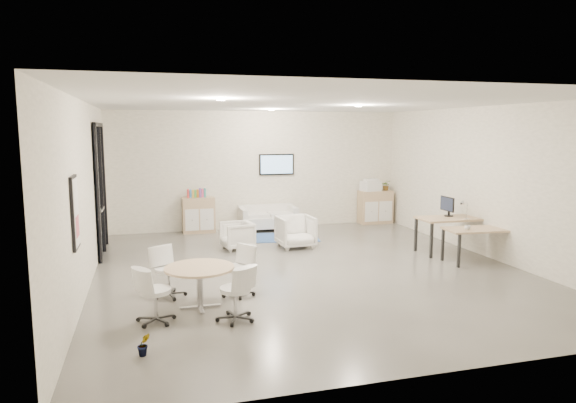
# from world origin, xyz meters

# --- Properties ---
(room_shell) EXTENTS (9.60, 10.60, 4.80)m
(room_shell) POSITION_xyz_m (0.00, 0.00, 1.60)
(room_shell) COLOR #56534E
(room_shell) RESTS_ON ground
(glass_door) EXTENTS (0.09, 1.90, 2.85)m
(glass_door) POSITION_xyz_m (-3.95, 2.51, 1.50)
(glass_door) COLOR black
(glass_door) RESTS_ON room_shell
(artwork) EXTENTS (0.05, 0.54, 1.04)m
(artwork) POSITION_xyz_m (-3.97, -1.60, 1.55)
(artwork) COLOR black
(artwork) RESTS_ON room_shell
(wall_tv) EXTENTS (0.98, 0.06, 0.58)m
(wall_tv) POSITION_xyz_m (0.50, 4.46, 1.75)
(wall_tv) COLOR black
(wall_tv) RESTS_ON room_shell
(ceiling_spots) EXTENTS (3.14, 4.14, 0.03)m
(ceiling_spots) POSITION_xyz_m (-0.20, 0.83, 3.18)
(ceiling_spots) COLOR #FFEAC6
(ceiling_spots) RESTS_ON room_shell
(sideboard_left) EXTENTS (0.83, 0.43, 0.94)m
(sideboard_left) POSITION_xyz_m (-1.68, 4.26, 0.47)
(sideboard_left) COLOR tan
(sideboard_left) RESTS_ON room_shell
(sideboard_right) EXTENTS (0.95, 0.46, 0.95)m
(sideboard_right) POSITION_xyz_m (3.40, 4.24, 0.47)
(sideboard_right) COLOR tan
(sideboard_right) RESTS_ON room_shell
(books) EXTENTS (0.48, 0.14, 0.22)m
(books) POSITION_xyz_m (-1.73, 4.26, 1.05)
(books) COLOR red
(books) RESTS_ON sideboard_left
(printer) EXTENTS (0.56, 0.49, 0.35)m
(printer) POSITION_xyz_m (3.24, 4.25, 1.12)
(printer) COLOR white
(printer) RESTS_ON sideboard_right
(loveseat) EXTENTS (1.54, 0.79, 0.57)m
(loveseat) POSITION_xyz_m (0.16, 4.11, 0.31)
(loveseat) COLOR silver
(loveseat) RESTS_ON room_shell
(blue_rug) EXTENTS (1.89, 1.42, 0.01)m
(blue_rug) POSITION_xyz_m (0.30, 3.00, 0.01)
(blue_rug) COLOR #2E468F
(blue_rug) RESTS_ON room_shell
(armchair_left) EXTENTS (0.70, 0.74, 0.68)m
(armchair_left) POSITION_xyz_m (-1.03, 2.11, 0.34)
(armchair_left) COLOR silver
(armchair_left) RESTS_ON room_shell
(armchair_right) EXTENTS (0.83, 0.78, 0.81)m
(armchair_right) POSITION_xyz_m (0.30, 1.90, 0.41)
(armchair_right) COLOR silver
(armchair_right) RESTS_ON room_shell
(desk_rear) EXTENTS (1.54, 0.80, 0.79)m
(desk_rear) POSITION_xyz_m (3.49, 0.49, 0.71)
(desk_rear) COLOR tan
(desk_rear) RESTS_ON room_shell
(desk_front) EXTENTS (1.40, 0.79, 0.70)m
(desk_front) POSITION_xyz_m (3.52, -0.37, 0.63)
(desk_front) COLOR tan
(desk_front) RESTS_ON room_shell
(monitor) EXTENTS (0.20, 0.50, 0.44)m
(monitor) POSITION_xyz_m (3.44, 0.64, 1.03)
(monitor) COLOR black
(monitor) RESTS_ON desk_rear
(round_table) EXTENTS (1.06, 1.06, 0.64)m
(round_table) POSITION_xyz_m (-2.26, -1.62, 0.56)
(round_table) COLOR tan
(round_table) RESTS_ON room_shell
(meeting_chairs) EXTENTS (2.13, 2.13, 0.82)m
(meeting_chairs) POSITION_xyz_m (-2.26, -1.62, 0.41)
(meeting_chairs) COLOR white
(meeting_chairs) RESTS_ON room_shell
(plant_cabinet) EXTENTS (0.36, 0.38, 0.23)m
(plant_cabinet) POSITION_xyz_m (3.72, 4.22, 1.07)
(plant_cabinet) COLOR #3F7F3F
(plant_cabinet) RESTS_ON sideboard_right
(plant_floor) EXTENTS (0.21, 0.31, 0.13)m
(plant_floor) POSITION_xyz_m (-3.09, -3.13, 0.06)
(plant_floor) COLOR #3F7F3F
(plant_floor) RESTS_ON room_shell
(cup) EXTENTS (0.13, 0.11, 0.12)m
(cup) POSITION_xyz_m (3.23, -0.43, 0.76)
(cup) COLOR white
(cup) RESTS_ON desk_front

